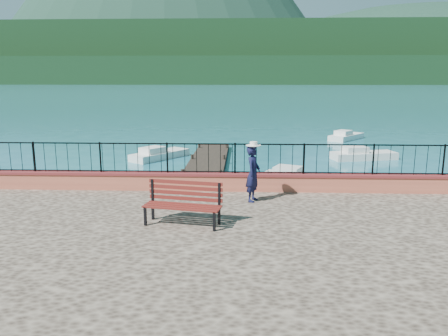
# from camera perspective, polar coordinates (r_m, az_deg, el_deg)

# --- Properties ---
(ground) EXTENTS (2000.00, 2000.00, 0.00)m
(ground) POSITION_cam_1_polar(r_m,az_deg,el_deg) (11.21, 2.62, -13.75)
(ground) COLOR #19596B
(ground) RESTS_ON ground
(parapet) EXTENTS (28.00, 0.46, 0.58)m
(parapet) POSITION_cam_1_polar(r_m,az_deg,el_deg) (14.22, 2.64, -1.82)
(parapet) COLOR #C46346
(parapet) RESTS_ON promenade
(railing) EXTENTS (27.00, 0.05, 0.95)m
(railing) POSITION_cam_1_polar(r_m,az_deg,el_deg) (14.06, 2.67, 1.21)
(railing) COLOR black
(railing) RESTS_ON parapet
(dock) EXTENTS (2.00, 16.00, 0.30)m
(dock) POSITION_cam_1_polar(r_m,az_deg,el_deg) (22.69, -2.50, -0.13)
(dock) COLOR #2D231C
(dock) RESTS_ON ground
(far_forest) EXTENTS (900.00, 60.00, 18.00)m
(far_forest) POSITION_cam_1_polar(r_m,az_deg,el_deg) (310.15, 2.52, 12.55)
(far_forest) COLOR black
(far_forest) RESTS_ON ground
(foothills) EXTENTS (900.00, 120.00, 44.00)m
(foothills) POSITION_cam_1_polar(r_m,az_deg,el_deg) (370.52, 2.53, 14.44)
(foothills) COLOR black
(foothills) RESTS_ON ground
(companion_hill) EXTENTS (448.00, 384.00, 180.00)m
(companion_hill) POSITION_cam_1_polar(r_m,az_deg,el_deg) (611.14, 23.96, 10.35)
(companion_hill) COLOR #142D23
(companion_hill) RESTS_ON ground
(park_bench) EXTENTS (2.02, 0.99, 1.07)m
(park_bench) POSITION_cam_1_polar(r_m,az_deg,el_deg) (11.01, -5.40, -5.79)
(park_bench) COLOR black
(park_bench) RESTS_ON promenade
(person) EXTENTS (0.57, 0.70, 1.67)m
(person) POSITION_cam_1_polar(r_m,az_deg,el_deg) (12.91, 3.82, -0.75)
(person) COLOR black
(person) RESTS_ON promenade
(hat) EXTENTS (0.44, 0.44, 0.12)m
(hat) POSITION_cam_1_polar(r_m,az_deg,el_deg) (12.75, 3.88, 3.19)
(hat) COLOR white
(hat) RESTS_ON person
(boat_0) EXTENTS (3.94, 2.48, 0.80)m
(boat_0) POSITION_cam_1_polar(r_m,az_deg,el_deg) (18.14, -7.73, -2.46)
(boat_0) COLOR silver
(boat_0) RESTS_ON ground
(boat_1) EXTENTS (3.56, 2.54, 0.80)m
(boat_1) POSITION_cam_1_polar(r_m,az_deg,el_deg) (20.31, 9.64, -0.98)
(boat_1) COLOR silver
(boat_1) RESTS_ON ground
(boat_2) EXTENTS (4.03, 2.11, 0.80)m
(boat_2) POSITION_cam_1_polar(r_m,az_deg,el_deg) (27.46, 17.79, 1.94)
(boat_2) COLOR silver
(boat_2) RESTS_ON ground
(boat_3) EXTENTS (3.31, 3.89, 0.80)m
(boat_3) POSITION_cam_1_polar(r_m,az_deg,el_deg) (26.61, -8.38, 2.08)
(boat_3) COLOR silver
(boat_3) RESTS_ON ground
(boat_5) EXTENTS (3.30, 3.60, 0.80)m
(boat_5) POSITION_cam_1_polar(r_m,az_deg,el_deg) (35.75, 15.70, 4.23)
(boat_5) COLOR silver
(boat_5) RESTS_ON ground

